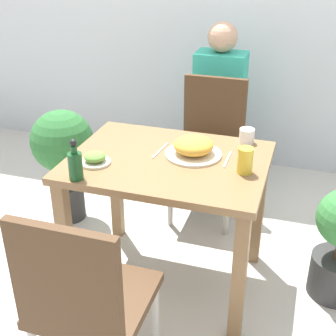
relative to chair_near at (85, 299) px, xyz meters
The scene contains 13 objects.
ground_plane 0.91m from the chair_near, 84.10° to the left, with size 16.00×16.00×0.00m, color beige.
dining_table 0.77m from the chair_near, 84.10° to the left, with size 0.94×0.71×0.73m.
chair_near is the anchor object (origin of this frame).
chair_far 1.52m from the chair_near, 85.72° to the left, with size 0.42×0.42×0.89m.
food_plate 0.89m from the chair_near, 77.55° to the left, with size 0.28×0.28×0.09m.
side_plate 0.70m from the chair_near, 110.67° to the left, with size 0.14×0.14×0.06m.
drink_cup 1.16m from the chair_near, 69.15° to the left, with size 0.08×0.08×0.07m.
juice_glass 0.90m from the chair_near, 58.47° to the left, with size 0.07×0.07×0.12m.
sauce_bottle 0.59m from the chair_near, 118.47° to the left, with size 0.06×0.06×0.19m.
fork_utensil 0.86m from the chair_near, 88.90° to the left, with size 0.03×0.19×0.00m.
spoon_utensil 0.93m from the chair_near, 67.10° to the left, with size 0.01×0.18×0.00m.
potted_plant_left 1.36m from the chair_near, 122.28° to the left, with size 0.39×0.39×0.74m.
person_figure 1.93m from the chair_near, 87.50° to the left, with size 0.34×0.22×1.17m.
Camera 1 is at (0.60, -1.90, 1.71)m, focal length 50.00 mm.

